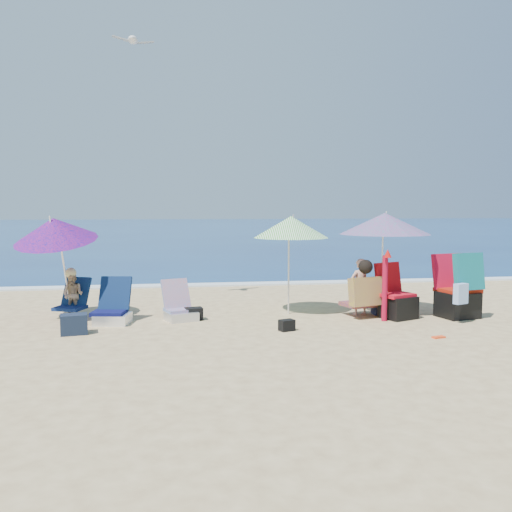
{
  "coord_description": "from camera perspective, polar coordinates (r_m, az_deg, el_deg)",
  "views": [
    {
      "loc": [
        -1.74,
        -8.56,
        1.96
      ],
      "look_at": [
        -0.3,
        1.0,
        1.1
      ],
      "focal_mm": 38.36,
      "sensor_mm": 36.0,
      "label": 1
    }
  ],
  "objects": [
    {
      "name": "umbrella_blue",
      "position": [
        10.03,
        -20.25,
        2.61
      ],
      "size": [
        1.77,
        1.81,
        1.93
      ],
      "color": "white",
      "rests_on": "ground"
    },
    {
      "name": "foam",
      "position": [
        13.91,
        -1.29,
        -2.94
      ],
      "size": [
        120.0,
        0.5,
        0.04
      ],
      "color": "white",
      "rests_on": "ground"
    },
    {
      "name": "umbrella_striped",
      "position": [
        10.0,
        3.67,
        3.03
      ],
      "size": [
        1.46,
        1.46,
        1.83
      ],
      "color": "silver",
      "rests_on": "ground"
    },
    {
      "name": "camp_chair_right",
      "position": [
        10.37,
        20.34,
        -3.74
      ],
      "size": [
        0.78,
        1.07,
        1.18
      ],
      "color": "#AB1D0C",
      "rests_on": "ground"
    },
    {
      "name": "chair_rainbow",
      "position": [
        9.69,
        -7.96,
        -5.53
      ],
      "size": [
        0.67,
        0.77,
        0.69
      ],
      "color": "#C94757",
      "rests_on": "ground"
    },
    {
      "name": "sea",
      "position": [
        53.63,
        -6.69,
        2.89
      ],
      "size": [
        120.0,
        80.0,
        0.12
      ],
      "color": "navy",
      "rests_on": "ground"
    },
    {
      "name": "bag_black_b",
      "position": [
        8.78,
        3.22,
        -7.22
      ],
      "size": [
        0.27,
        0.23,
        0.18
      ],
      "color": "black",
      "rests_on": "ground"
    },
    {
      "name": "bag_navy_a",
      "position": [
        8.99,
        -18.45,
        -6.76
      ],
      "size": [
        0.44,
        0.35,
        0.31
      ],
      "color": "#162031",
      "rests_on": "ground"
    },
    {
      "name": "person_left",
      "position": [
        10.37,
        -18.54,
        -3.81
      ],
      "size": [
        0.66,
        0.74,
        0.89
      ],
      "color": "tan",
      "rests_on": "ground"
    },
    {
      "name": "furled_umbrella",
      "position": [
        9.66,
        13.33,
        -2.61
      ],
      "size": [
        0.18,
        0.27,
        1.26
      ],
      "color": "#A60B28",
      "rests_on": "ground"
    },
    {
      "name": "bag_navy_b",
      "position": [
        10.36,
        13.16,
        -5.15
      ],
      "size": [
        0.4,
        0.31,
        0.29
      ],
      "color": "#1B213D",
      "rests_on": "ground"
    },
    {
      "name": "chair_navy",
      "position": [
        9.64,
        -14.72,
        -5.59
      ],
      "size": [
        0.68,
        0.77,
        0.76
      ],
      "color": "#0B0F42",
      "rests_on": "ground"
    },
    {
      "name": "bag_black_a",
      "position": [
        9.65,
        -6.51,
        -6.01
      ],
      "size": [
        0.33,
        0.26,
        0.22
      ],
      "color": "black",
      "rests_on": "ground"
    },
    {
      "name": "orange_item",
      "position": [
        8.75,
        18.5,
        -8.03
      ],
      "size": [
        0.22,
        0.14,
        0.03
      ],
      "color": "#FF481A",
      "rests_on": "ground"
    },
    {
      "name": "ground",
      "position": [
        8.95,
        2.88,
        -7.57
      ],
      "size": [
        120.0,
        120.0,
        0.0
      ],
      "color": "#D8BC84",
      "rests_on": "ground"
    },
    {
      "name": "seagull",
      "position": [
        11.4,
        -12.72,
        21.1
      ],
      "size": [
        0.79,
        0.49,
        0.14
      ],
      "color": "silver"
    },
    {
      "name": "person_center",
      "position": [
        10.03,
        11.07,
        -3.34
      ],
      "size": [
        0.78,
        0.84,
        1.05
      ],
      "color": "tan",
      "rests_on": "ground"
    },
    {
      "name": "umbrella_turquoise",
      "position": [
        10.22,
        13.27,
        3.3
      ],
      "size": [
        2.0,
        2.0,
        1.89
      ],
      "color": "white",
      "rests_on": "ground"
    },
    {
      "name": "camp_chair_left",
      "position": [
        10.04,
        14.44,
        -4.64
      ],
      "size": [
        0.73,
        0.74,
        0.98
      ],
      "color": "red",
      "rests_on": "ground"
    }
  ]
}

